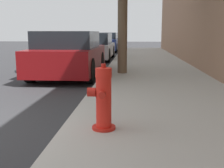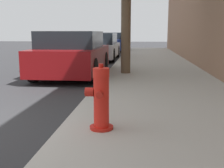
{
  "view_description": "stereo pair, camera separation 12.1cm",
  "coord_description": "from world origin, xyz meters",
  "px_view_note": "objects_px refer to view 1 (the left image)",
  "views": [
    {
      "loc": [
        3.01,
        -3.32,
        1.39
      ],
      "look_at": [
        2.64,
        1.37,
        0.52
      ],
      "focal_mm": 45.0,
      "sensor_mm": 36.0,
      "label": 1
    },
    {
      "loc": [
        3.13,
        -3.31,
        1.39
      ],
      "look_at": [
        2.64,
        1.37,
        0.52
      ],
      "focal_mm": 45.0,
      "sensor_mm": 36.0,
      "label": 2
    }
  ],
  "objects_px": {
    "fire_hydrant": "(103,99)",
    "parked_car_near": "(69,55)",
    "parked_car_mid": "(94,47)",
    "parked_car_far": "(105,42)"
  },
  "relations": [
    {
      "from": "parked_car_near",
      "to": "parked_car_mid",
      "type": "distance_m",
      "value": 5.73
    },
    {
      "from": "fire_hydrant",
      "to": "parked_car_mid",
      "type": "xyz_separation_m",
      "value": [
        -1.67,
        10.94,
        0.12
      ]
    },
    {
      "from": "fire_hydrant",
      "to": "parked_car_mid",
      "type": "relative_size",
      "value": 0.19
    },
    {
      "from": "fire_hydrant",
      "to": "parked_car_near",
      "type": "xyz_separation_m",
      "value": [
        -1.65,
        5.21,
        0.16
      ]
    },
    {
      "from": "fire_hydrant",
      "to": "parked_car_mid",
      "type": "distance_m",
      "value": 11.07
    },
    {
      "from": "parked_car_near",
      "to": "parked_car_mid",
      "type": "xyz_separation_m",
      "value": [
        -0.02,
        5.73,
        -0.04
      ]
    },
    {
      "from": "parked_car_mid",
      "to": "parked_car_far",
      "type": "xyz_separation_m",
      "value": [
        -0.04,
        6.31,
        0.02
      ]
    },
    {
      "from": "fire_hydrant",
      "to": "parked_car_far",
      "type": "relative_size",
      "value": 0.21
    },
    {
      "from": "fire_hydrant",
      "to": "parked_car_far",
      "type": "distance_m",
      "value": 17.34
    },
    {
      "from": "fire_hydrant",
      "to": "parked_car_far",
      "type": "height_order",
      "value": "parked_car_far"
    }
  ]
}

